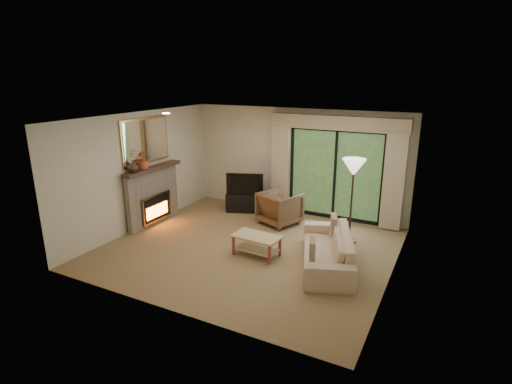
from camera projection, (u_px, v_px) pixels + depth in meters
The scene contains 22 objects.
floor at pixel (249, 248), 8.08m from camera, with size 5.50×5.50×0.00m, color olive.
ceiling at pixel (249, 118), 7.34m from camera, with size 5.50×5.50×0.00m, color white.
wall_back at pixel (297, 162), 9.84m from camera, with size 5.00×5.00×0.00m, color beige.
wall_front at pixel (165, 229), 5.58m from camera, with size 5.00×5.00×0.00m, color beige.
wall_left at pixel (141, 171), 8.92m from camera, with size 5.00×5.00×0.00m, color beige.
wall_right at pixel (397, 207), 6.51m from camera, with size 5.00×5.00×0.00m, color beige.
fireplace at pixel (153, 195), 9.21m from camera, with size 0.24×1.70×1.37m, color slate, non-canonical shape.
mirror at pixel (146, 141), 8.89m from camera, with size 0.07×1.45×1.02m, color #BD8B49, non-canonical shape.
sliding_door at pixel (335, 174), 9.42m from camera, with size 2.26×0.10×2.16m, color black, non-canonical shape.
curtain_left at pixel (281, 165), 9.89m from camera, with size 0.45×0.18×2.35m, color tan.
curtain_right at pixel (394, 178), 8.70m from camera, with size 0.45×0.18×2.35m, color tan.
cornice at pixel (337, 123), 8.99m from camera, with size 3.20×0.24×0.32m, color tan.
media_console at pixel (245, 202), 10.18m from camera, with size 0.95×0.43×0.48m, color black.
tv at pixel (245, 183), 10.04m from camera, with size 0.93×0.12×0.53m, color black.
armchair at pixel (280, 208), 9.28m from camera, with size 0.82×0.84×0.77m, color brown.
sofa at pixel (327, 248), 7.31m from camera, with size 2.15×0.84×0.63m, color tan.
pillow_near at pixel (312, 250), 6.75m from camera, with size 0.09×0.36×0.36m, color brown.
pillow_far at pixel (334, 225), 7.81m from camera, with size 0.11×0.40×0.40m, color brown.
coffee_table at pixel (257, 245), 7.70m from camera, with size 0.91×0.50×0.41m, color tan, non-canonical shape.
floor_lamp at pixel (351, 201), 8.15m from camera, with size 0.47×0.47×1.77m, color white, non-canonical shape.
vase at pixel (133, 166), 8.49m from camera, with size 0.24×0.24×0.25m, color #3B261C.
branches at pixel (144, 159), 8.76m from camera, with size 0.38×0.33×0.42m, color #C46330.
Camera 1 is at (3.52, -6.54, 3.40)m, focal length 28.00 mm.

